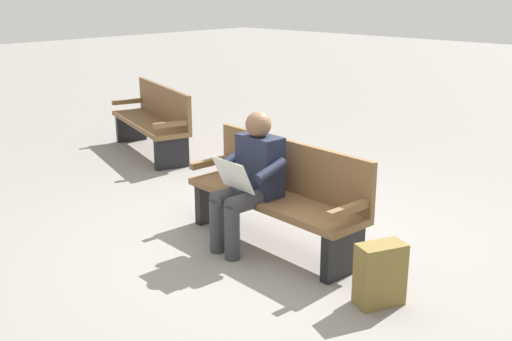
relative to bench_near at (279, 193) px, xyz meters
name	(u,v)px	position (x,y,z in m)	size (l,w,h in m)	color
ground_plane	(272,244)	(0.01, 0.07, -0.46)	(40.00, 40.00, 0.00)	gray
bench_near	(279,193)	(0.00, 0.00, 0.00)	(1.83, 0.63, 0.90)	brown
person_seated	(250,177)	(0.13, 0.22, 0.17)	(0.59, 0.60, 1.18)	#1E2338
backpack	(379,274)	(-1.24, 0.32, -0.23)	(0.32, 0.39, 0.46)	brown
bench_far	(154,119)	(3.21, -1.12, 0.00)	(1.86, 1.01, 0.90)	brown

